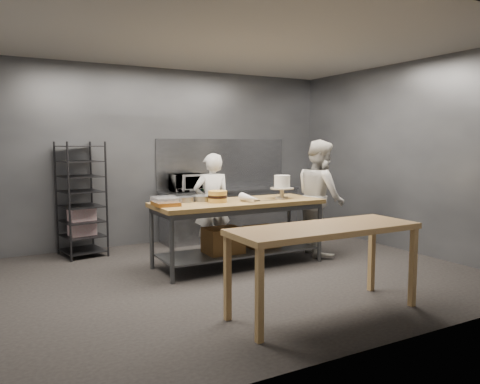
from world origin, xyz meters
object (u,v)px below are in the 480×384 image
at_px(work_table, 239,225).
at_px(microwave, 187,183).
at_px(chef_behind, 212,204).
at_px(layer_cake, 218,197).
at_px(speed_rack, 81,200).
at_px(near_counter, 325,234).
at_px(frosted_cake_stand, 282,184).
at_px(chef_right, 320,197).

bearing_deg(work_table, microwave, 92.03).
height_order(chef_behind, layer_cake, chef_behind).
bearing_deg(microwave, speed_rack, -177.42).
bearing_deg(near_counter, work_table, 85.98).
xyz_separation_m(near_counter, microwave, (0.08, 3.81, 0.24)).
relative_size(speed_rack, microwave, 3.23).
bearing_deg(microwave, chef_behind, -89.50).
xyz_separation_m(work_table, near_counter, (-0.15, -2.06, 0.24)).
bearing_deg(layer_cake, frosted_cake_stand, -2.88).
distance_m(work_table, frosted_cake_stand, 0.89).
relative_size(near_counter, frosted_cake_stand, 5.87).
bearing_deg(chef_behind, work_table, 104.79).
height_order(speed_rack, microwave, speed_rack).
distance_m(microwave, layer_cake, 1.78).
height_order(work_table, layer_cake, layer_cake).
xyz_separation_m(work_table, frosted_cake_stand, (0.69, -0.06, 0.56)).
xyz_separation_m(chef_behind, microwave, (-0.01, 0.98, 0.26)).
relative_size(chef_right, frosted_cake_stand, 5.23).
distance_m(chef_behind, chef_right, 1.69).
relative_size(speed_rack, chef_right, 0.98).
distance_m(speed_rack, chef_behind, 2.00).
xyz_separation_m(near_counter, speed_rack, (-1.69, 3.73, 0.04)).
bearing_deg(frosted_cake_stand, chef_behind, 131.81).
height_order(chef_behind, microwave, chef_behind).
height_order(work_table, frosted_cake_stand, frosted_cake_stand).
bearing_deg(layer_cake, microwave, 81.07).
bearing_deg(speed_rack, microwave, 2.58).
height_order(chef_right, frosted_cake_stand, chef_right).
relative_size(speed_rack, chef_behind, 1.11).
relative_size(work_table, microwave, 4.43).
bearing_deg(work_table, frosted_cake_stand, -4.79).
relative_size(chef_behind, microwave, 2.90).
distance_m(microwave, frosted_cake_stand, 1.96).
bearing_deg(speed_rack, frosted_cake_stand, -34.35).
height_order(work_table, near_counter, work_table).
height_order(microwave, layer_cake, microwave).
distance_m(work_table, microwave, 1.81).
relative_size(chef_behind, layer_cake, 6.10).
xyz_separation_m(chef_behind, layer_cake, (-0.28, -0.78, 0.21)).
xyz_separation_m(microwave, layer_cake, (-0.28, -1.75, -0.05)).
distance_m(work_table, speed_rack, 2.50).
xyz_separation_m(frosted_cake_stand, layer_cake, (-1.02, 0.05, -0.13)).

